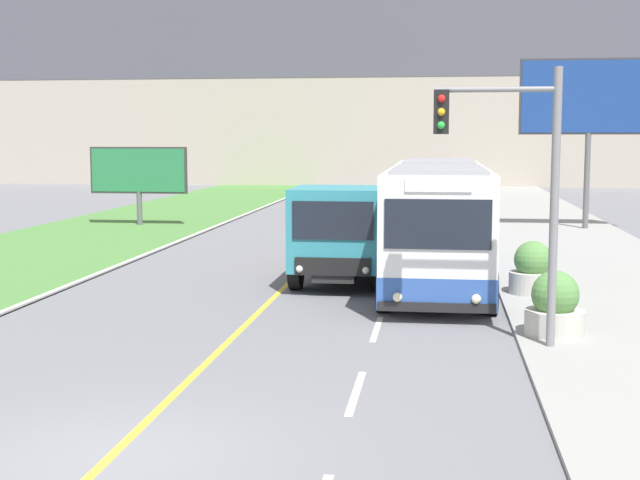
% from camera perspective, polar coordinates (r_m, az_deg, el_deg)
% --- Properties ---
extents(ground_plane, '(300.00, 300.00, 0.00)m').
position_cam_1_polar(ground_plane, '(11.56, -13.33, -13.41)').
color(ground_plane, slate).
extents(lane_marking_centre, '(2.88, 140.00, 0.01)m').
position_cam_1_polar(lane_marking_centre, '(12.75, -9.59, -11.38)').
color(lane_marking_centre, gold).
rests_on(lane_marking_centre, ground_plane).
extents(apartment_block_background, '(80.00, 8.04, 24.34)m').
position_cam_1_polar(apartment_block_background, '(74.53, 4.62, 12.99)').
color(apartment_block_background, '#A89E8E').
rests_on(apartment_block_background, ground_plane).
extents(city_bus, '(2.66, 12.23, 3.19)m').
position_cam_1_polar(city_bus, '(24.61, 7.55, 1.22)').
color(city_bus, white).
rests_on(city_bus, ground_plane).
extents(dump_truck, '(2.44, 7.04, 2.63)m').
position_cam_1_polar(dump_truck, '(23.77, 1.43, 0.33)').
color(dump_truck, black).
rests_on(dump_truck, ground_plane).
extents(car_distant, '(1.80, 4.30, 1.45)m').
position_cam_1_polar(car_distant, '(40.70, 4.09, 2.07)').
color(car_distant, maroon).
rests_on(car_distant, ground_plane).
extents(traffic_light_mast, '(2.28, 0.32, 5.17)m').
position_cam_1_polar(traffic_light_mast, '(16.59, 12.42, 4.39)').
color(traffic_light_mast, slate).
rests_on(traffic_light_mast, ground_plane).
extents(billboard_large, '(5.70, 0.24, 7.13)m').
position_cam_1_polar(billboard_large, '(38.93, 16.87, 8.49)').
color(billboard_large, '#59595B').
rests_on(billboard_large, ground_plane).
extents(billboard_small, '(4.37, 0.24, 3.47)m').
position_cam_1_polar(billboard_small, '(40.11, -11.53, 4.30)').
color(billboard_small, '#59595B').
rests_on(billboard_small, ground_plane).
extents(planter_round_near, '(1.15, 1.15, 1.27)m').
position_cam_1_polar(planter_round_near, '(17.94, 14.80, -4.17)').
color(planter_round_near, '#B7B2A8').
rests_on(planter_round_near, sidewalk_right).
extents(planter_round_second, '(1.14, 1.14, 1.30)m').
position_cam_1_polar(planter_round_second, '(22.51, 13.44, -1.91)').
color(planter_round_second, '#B7B2A8').
rests_on(planter_round_second, sidewalk_right).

